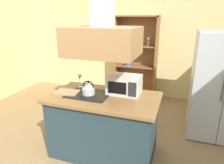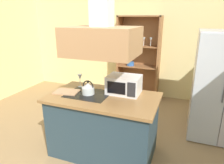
{
  "view_description": "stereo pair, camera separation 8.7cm",
  "coord_description": "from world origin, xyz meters",
  "px_view_note": "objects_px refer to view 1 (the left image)",
  "views": [
    {
      "loc": [
        1.15,
        -2.03,
        1.96
      ],
      "look_at": [
        0.19,
        0.75,
        1.0
      ],
      "focal_mm": 32.46,
      "sensor_mm": 36.0,
      "label": 1
    },
    {
      "loc": [
        1.23,
        -2.0,
        1.96
      ],
      "look_at": [
        0.19,
        0.75,
        1.0
      ],
      "focal_mm": 32.46,
      "sensor_mm": 36.0,
      "label": 2
    }
  ],
  "objects_px": {
    "refrigerator": "(221,86)",
    "wine_glass_on_counter": "(80,78)",
    "cutting_board": "(67,92)",
    "microwave": "(124,84)",
    "kettle": "(89,89)",
    "dish_cabinet": "(136,62)"
  },
  "relations": [
    {
      "from": "dish_cabinet",
      "to": "wine_glass_on_counter",
      "type": "bearing_deg",
      "value": -100.84
    },
    {
      "from": "dish_cabinet",
      "to": "microwave",
      "type": "bearing_deg",
      "value": -81.88
    },
    {
      "from": "refrigerator",
      "to": "dish_cabinet",
      "type": "distance_m",
      "value": 2.14
    },
    {
      "from": "refrigerator",
      "to": "wine_glass_on_counter",
      "type": "distance_m",
      "value": 2.28
    },
    {
      "from": "kettle",
      "to": "microwave",
      "type": "relative_size",
      "value": 0.44
    },
    {
      "from": "cutting_board",
      "to": "wine_glass_on_counter",
      "type": "bearing_deg",
      "value": 77.38
    },
    {
      "from": "refrigerator",
      "to": "wine_glass_on_counter",
      "type": "xyz_separation_m",
      "value": [
        -2.1,
        -0.85,
        0.17
      ]
    },
    {
      "from": "kettle",
      "to": "cutting_board",
      "type": "relative_size",
      "value": 0.59
    },
    {
      "from": "wine_glass_on_counter",
      "to": "kettle",
      "type": "bearing_deg",
      "value": -41.87
    },
    {
      "from": "microwave",
      "to": "wine_glass_on_counter",
      "type": "height_order",
      "value": "microwave"
    },
    {
      "from": "cutting_board",
      "to": "wine_glass_on_counter",
      "type": "xyz_separation_m",
      "value": [
        0.06,
        0.29,
        0.14
      ]
    },
    {
      "from": "cutting_board",
      "to": "microwave",
      "type": "xyz_separation_m",
      "value": [
        0.79,
        0.27,
        0.12
      ]
    },
    {
      "from": "kettle",
      "to": "cutting_board",
      "type": "xyz_separation_m",
      "value": [
        -0.32,
        -0.06,
        -0.08
      ]
    },
    {
      "from": "kettle",
      "to": "cutting_board",
      "type": "bearing_deg",
      "value": -170.24
    },
    {
      "from": "dish_cabinet",
      "to": "cutting_board",
      "type": "height_order",
      "value": "dish_cabinet"
    },
    {
      "from": "refrigerator",
      "to": "cutting_board",
      "type": "bearing_deg",
      "value": -152.35
    },
    {
      "from": "cutting_board",
      "to": "kettle",
      "type": "bearing_deg",
      "value": 9.76
    },
    {
      "from": "refrigerator",
      "to": "microwave",
      "type": "distance_m",
      "value": 1.64
    },
    {
      "from": "cutting_board",
      "to": "dish_cabinet",
      "type": "bearing_deg",
      "value": 78.95
    },
    {
      "from": "dish_cabinet",
      "to": "kettle",
      "type": "height_order",
      "value": "dish_cabinet"
    },
    {
      "from": "cutting_board",
      "to": "microwave",
      "type": "bearing_deg",
      "value": 18.95
    },
    {
      "from": "microwave",
      "to": "wine_glass_on_counter",
      "type": "xyz_separation_m",
      "value": [
        -0.72,
        0.02,
        0.02
      ]
    }
  ]
}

